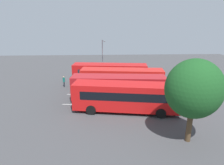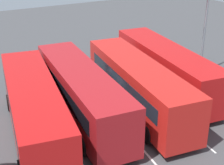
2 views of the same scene
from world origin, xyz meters
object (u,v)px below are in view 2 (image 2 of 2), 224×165
at_px(bus_center_right, 81,92).
at_px(bus_far_right, 34,108).
at_px(bus_far_left, 166,67).
at_px(street_lamp, 203,29).
at_px(pedestrian, 107,52).
at_px(bus_center_left, 138,85).

relative_size(bus_center_right, bus_far_right, 0.99).
bearing_deg(bus_far_right, bus_center_right, -70.40).
relative_size(bus_far_left, bus_far_right, 1.00).
bearing_deg(street_lamp, bus_far_right, -1.78).
relative_size(pedestrian, street_lamp, 0.25).
bearing_deg(bus_far_right, street_lamp, -71.38).
bearing_deg(bus_center_left, bus_far_left, -58.56).
height_order(bus_far_left, bus_far_right, same).
xyz_separation_m(bus_far_left, street_lamp, (1.03, -4.19, 2.06)).
bearing_deg(street_lamp, bus_center_left, 7.56).
distance_m(bus_far_left, bus_far_right, 10.23).
bearing_deg(pedestrian, bus_far_right, -42.21).
bearing_deg(bus_far_left, bus_center_left, 121.25).
xyz_separation_m(bus_center_left, bus_center_right, (0.77, 3.60, 0.00)).
bearing_deg(bus_center_left, street_lamp, -64.32).
bearing_deg(bus_center_left, bus_far_right, 95.20).
height_order(bus_center_right, pedestrian, bus_center_right).
bearing_deg(bus_far_left, bus_center_right, 103.06).
distance_m(bus_center_left, street_lamp, 8.29).
xyz_separation_m(bus_center_left, pedestrian, (8.54, -2.33, -0.79)).
distance_m(pedestrian, street_lamp, 8.44).
relative_size(bus_far_left, bus_center_left, 1.00).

